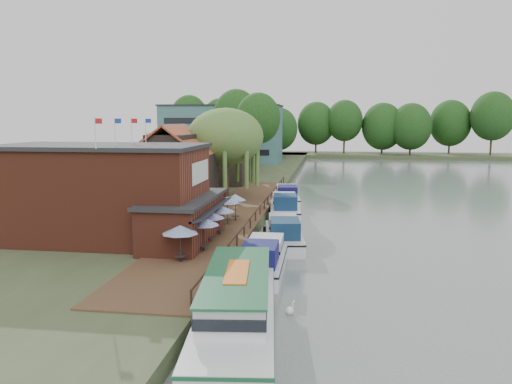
{
  "coord_description": "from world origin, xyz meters",
  "views": [
    {
      "loc": [
        1.17,
        -36.3,
        10.08
      ],
      "look_at": [
        -6.0,
        12.0,
        3.0
      ],
      "focal_mm": 35.0,
      "sensor_mm": 36.0,
      "label": 1
    }
  ],
  "objects_px": {
    "umbrella_2": "(210,227)",
    "tour_boat": "(236,304)",
    "umbrella_3": "(220,220)",
    "umbrella_5": "(235,207)",
    "cottage_b": "(176,159)",
    "umbrella_4": "(227,210)",
    "umbrella_0": "(180,244)",
    "pub": "(126,193)",
    "willow": "(226,154)",
    "cottage_a": "(174,166)",
    "cruiser_1": "(284,230)",
    "cruiser_0": "(263,255)",
    "cruiser_2": "(285,204)",
    "umbrella_1": "(204,234)",
    "cottage_c": "(222,154)",
    "swan": "(290,310)",
    "hotel_block": "(222,133)",
    "cruiser_3": "(287,194)"
  },
  "relations": [
    {
      "from": "pub",
      "to": "willow",
      "type": "height_order",
      "value": "willow"
    },
    {
      "from": "cottage_b",
      "to": "cruiser_1",
      "type": "bearing_deg",
      "value": -53.14
    },
    {
      "from": "umbrella_3",
      "to": "umbrella_5",
      "type": "relative_size",
      "value": 1.03
    },
    {
      "from": "cottage_a",
      "to": "willow",
      "type": "distance_m",
      "value": 6.8
    },
    {
      "from": "willow",
      "to": "cruiser_1",
      "type": "xyz_separation_m",
      "value": [
        8.09,
        -15.79,
        -4.99
      ]
    },
    {
      "from": "umbrella_0",
      "to": "umbrella_1",
      "type": "bearing_deg",
      "value": 73.62
    },
    {
      "from": "umbrella_2",
      "to": "umbrella_3",
      "type": "relative_size",
      "value": 0.97
    },
    {
      "from": "cruiser_0",
      "to": "hotel_block",
      "type": "bearing_deg",
      "value": 103.22
    },
    {
      "from": "cottage_b",
      "to": "umbrella_4",
      "type": "xyz_separation_m",
      "value": [
        10.44,
        -18.48,
        -2.96
      ]
    },
    {
      "from": "cottage_b",
      "to": "cottage_c",
      "type": "xyz_separation_m",
      "value": [
        4.0,
        9.0,
        0.0
      ]
    },
    {
      "from": "umbrella_3",
      "to": "umbrella_5",
      "type": "distance_m",
      "value": 5.78
    },
    {
      "from": "cruiser_3",
      "to": "cruiser_2",
      "type": "bearing_deg",
      "value": -93.93
    },
    {
      "from": "umbrella_5",
      "to": "swan",
      "type": "height_order",
      "value": "umbrella_5"
    },
    {
      "from": "willow",
      "to": "umbrella_2",
      "type": "height_order",
      "value": "willow"
    },
    {
      "from": "umbrella_0",
      "to": "umbrella_5",
      "type": "bearing_deg",
      "value": 85.93
    },
    {
      "from": "umbrella_2",
      "to": "swan",
      "type": "relative_size",
      "value": 5.4
    },
    {
      "from": "umbrella_5",
      "to": "cruiser_0",
      "type": "relative_size",
      "value": 0.24
    },
    {
      "from": "hotel_block",
      "to": "umbrella_0",
      "type": "bearing_deg",
      "value": -79.71
    },
    {
      "from": "cottage_b",
      "to": "cruiser_0",
      "type": "height_order",
      "value": "cottage_b"
    },
    {
      "from": "willow",
      "to": "cruiser_1",
      "type": "height_order",
      "value": "willow"
    },
    {
      "from": "umbrella_0",
      "to": "umbrella_1",
      "type": "relative_size",
      "value": 1.0
    },
    {
      "from": "umbrella_3",
      "to": "pub",
      "type": "bearing_deg",
      "value": -160.39
    },
    {
      "from": "umbrella_1",
      "to": "cruiser_2",
      "type": "height_order",
      "value": "umbrella_1"
    },
    {
      "from": "umbrella_0",
      "to": "cruiser_3",
      "type": "xyz_separation_m",
      "value": [
        4.21,
        29.82,
        -1.08
      ]
    },
    {
      "from": "hotel_block",
      "to": "cottage_c",
      "type": "relative_size",
      "value": 2.99
    },
    {
      "from": "umbrella_0",
      "to": "umbrella_4",
      "type": "xyz_separation_m",
      "value": [
        0.56,
        11.99,
        0.0
      ]
    },
    {
      "from": "cruiser_2",
      "to": "umbrella_0",
      "type": "bearing_deg",
      "value": -108.7
    },
    {
      "from": "cottage_a",
      "to": "cruiser_3",
      "type": "height_order",
      "value": "cottage_a"
    },
    {
      "from": "umbrella_2",
      "to": "tour_boat",
      "type": "distance_m",
      "value": 13.59
    },
    {
      "from": "umbrella_0",
      "to": "umbrella_3",
      "type": "distance_m",
      "value": 7.89
    },
    {
      "from": "cruiser_0",
      "to": "willow",
      "type": "bearing_deg",
      "value": 106.58
    },
    {
      "from": "umbrella_2",
      "to": "cruiser_2",
      "type": "height_order",
      "value": "umbrella_2"
    },
    {
      "from": "cottage_a",
      "to": "cruiser_2",
      "type": "xyz_separation_m",
      "value": [
        11.55,
        1.53,
        -3.98
      ]
    },
    {
      "from": "swan",
      "to": "umbrella_3",
      "type": "bearing_deg",
      "value": 117.25
    },
    {
      "from": "cottage_a",
      "to": "cruiser_2",
      "type": "distance_m",
      "value": 12.31
    },
    {
      "from": "hotel_block",
      "to": "tour_boat",
      "type": "distance_m",
      "value": 86.36
    },
    {
      "from": "pub",
      "to": "swan",
      "type": "height_order",
      "value": "pub"
    },
    {
      "from": "cottage_a",
      "to": "cruiser_1",
      "type": "bearing_deg",
      "value": -40.6
    },
    {
      "from": "umbrella_3",
      "to": "umbrella_4",
      "type": "xyz_separation_m",
      "value": [
        -0.24,
        4.14,
        0.0
      ]
    },
    {
      "from": "cottage_b",
      "to": "umbrella_4",
      "type": "bearing_deg",
      "value": -60.53
    },
    {
      "from": "umbrella_3",
      "to": "umbrella_0",
      "type": "bearing_deg",
      "value": -95.82
    },
    {
      "from": "umbrella_0",
      "to": "willow",
      "type": "bearing_deg",
      "value": 95.33
    },
    {
      "from": "cottage_a",
      "to": "tour_boat",
      "type": "relative_size",
      "value": 0.65
    },
    {
      "from": "umbrella_1",
      "to": "umbrella_2",
      "type": "distance_m",
      "value": 2.48
    },
    {
      "from": "cottage_b",
      "to": "cruiser_0",
      "type": "xyz_separation_m",
      "value": [
        14.92,
        -28.33,
        -4.07
      ]
    },
    {
      "from": "umbrella_4",
      "to": "umbrella_3",
      "type": "bearing_deg",
      "value": -86.73
    },
    {
      "from": "cruiser_1",
      "to": "tour_boat",
      "type": "distance_m",
      "value": 17.29
    },
    {
      "from": "umbrella_2",
      "to": "umbrella_4",
      "type": "relative_size",
      "value": 1.0
    },
    {
      "from": "tour_boat",
      "to": "cruiser_2",
      "type": "bearing_deg",
      "value": 84.09
    },
    {
      "from": "pub",
      "to": "tour_boat",
      "type": "bearing_deg",
      "value": -50.11
    }
  ]
}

